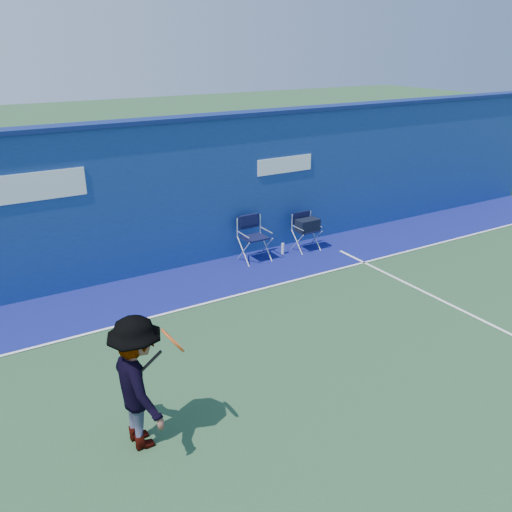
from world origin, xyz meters
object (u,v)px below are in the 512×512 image
water_bottle (283,249)px  directors_chair_left (254,246)px  directors_chair_right (306,235)px  tennis_player (139,383)px

water_bottle → directors_chair_left: bearing=176.7°
directors_chair_left → directors_chair_right: size_ratio=1.14×
tennis_player → directors_chair_right: bearing=37.8°
directors_chair_left → water_bottle: (0.72, -0.04, -0.19)m
directors_chair_right → water_bottle: (-0.61, 0.04, -0.23)m
directors_chair_left → tennis_player: bearing=-133.6°
directors_chair_right → water_bottle: 0.65m
tennis_player → water_bottle: bearing=41.5°
directors_chair_right → directors_chair_left: bearing=176.4°
directors_chair_left → tennis_player: tennis_player is taller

